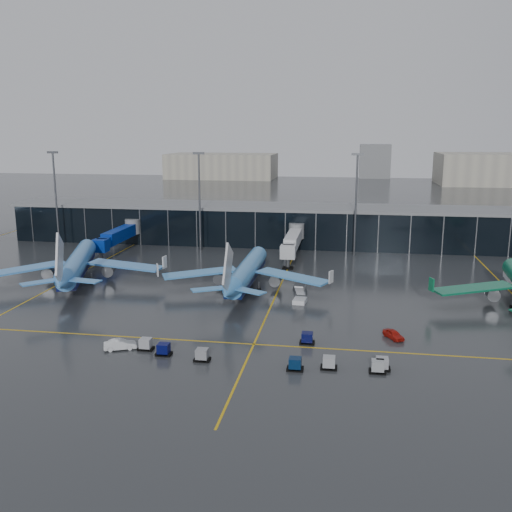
# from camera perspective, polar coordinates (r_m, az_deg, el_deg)

# --- Properties ---
(ground) EXTENTS (600.00, 600.00, 0.00)m
(ground) POSITION_cam_1_polar(r_m,az_deg,el_deg) (100.77, -4.46, -5.41)
(ground) COLOR #282B2D
(ground) RESTS_ON ground
(terminal_pier) EXTENTS (142.00, 17.00, 10.70)m
(terminal_pier) POSITION_cam_1_polar(r_m,az_deg,el_deg) (158.89, 0.75, 3.23)
(terminal_pier) COLOR black
(terminal_pier) RESTS_ON ground
(jet_bridges) EXTENTS (94.00, 27.50, 7.20)m
(jet_bridges) POSITION_cam_1_polar(r_m,az_deg,el_deg) (150.28, -13.68, 2.00)
(jet_bridges) COLOR #595B60
(jet_bridges) RESTS_ON ground
(flood_masts) EXTENTS (203.00, 0.50, 25.50)m
(flood_masts) POSITION_cam_1_polar(r_m,az_deg,el_deg) (145.29, 2.02, 5.70)
(flood_masts) COLOR #595B60
(flood_masts) RESTS_ON ground
(distant_hangars) EXTENTS (260.00, 71.00, 22.00)m
(distant_hangars) POSITION_cam_1_polar(r_m,az_deg,el_deg) (364.92, 13.54, 8.62)
(distant_hangars) COLOR #B2AD99
(distant_hangars) RESTS_ON ground
(taxi_lines) EXTENTS (220.00, 120.00, 0.02)m
(taxi_lines) POSITION_cam_1_polar(r_m,az_deg,el_deg) (109.02, 1.98, -3.99)
(taxi_lines) COLOR gold
(taxi_lines) RESTS_ON ground
(airliner_arkefly) EXTENTS (48.63, 51.92, 13.03)m
(airliner_arkefly) POSITION_cam_1_polar(r_m,az_deg,el_deg) (122.79, -17.49, 0.43)
(airliner_arkefly) COLOR #4189D8
(airliner_arkefly) RESTS_ON ground
(airliner_klm_near) EXTENTS (34.83, 39.66, 12.18)m
(airliner_klm_near) POSITION_cam_1_polar(r_m,az_deg,el_deg) (111.82, -0.92, -0.35)
(airliner_klm_near) COLOR #418DD6
(airliner_klm_near) RESTS_ON ground
(baggage_carts) EXTENTS (35.32, 11.31, 1.70)m
(baggage_carts) POSITION_cam_1_polar(r_m,az_deg,el_deg) (79.00, 1.71, -9.93)
(baggage_carts) COLOR black
(baggage_carts) RESTS_ON ground
(mobile_airstair) EXTENTS (2.50, 3.40, 3.45)m
(mobile_airstair) POSITION_cam_1_polar(r_m,az_deg,el_deg) (104.66, 4.41, -4.29)
(mobile_airstair) COLOR silver
(mobile_airstair) RESTS_ON ground
(service_van_red) EXTENTS (3.46, 4.26, 1.37)m
(service_van_red) POSITION_cam_1_polar(r_m,az_deg,el_deg) (89.38, 13.59, -7.63)
(service_van_red) COLOR #B1150D
(service_van_red) RESTS_ON ground
(service_van_white) EXTENTS (4.87, 3.33, 1.52)m
(service_van_white) POSITION_cam_1_polar(r_m,az_deg,el_deg) (85.11, -13.43, -8.60)
(service_van_white) COLOR silver
(service_van_white) RESTS_ON ground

